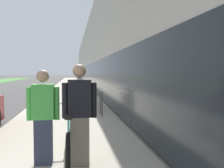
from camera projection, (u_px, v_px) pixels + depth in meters
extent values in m
cube|color=#B2AA99|center=(71.00, 88.00, 23.84)|extent=(3.42, 70.00, 0.14)
cube|color=#BCB7AD|center=(123.00, 58.00, 32.60)|extent=(10.00, 70.00, 6.75)
cube|color=#1E2328|center=(85.00, 75.00, 31.95)|extent=(0.10, 63.00, 2.20)
torus|color=black|center=(70.00, 126.00, 5.41)|extent=(0.06, 0.70, 0.70)
torus|color=black|center=(68.00, 158.00, 3.42)|extent=(0.06, 0.70, 0.70)
cylinder|color=#7AD1C6|center=(69.00, 126.00, 4.40)|extent=(0.04, 1.71, 0.04)
cylinder|color=#7AD1C6|center=(69.00, 138.00, 4.01)|extent=(0.04, 1.02, 0.32)
cylinder|color=#7AD1C6|center=(68.00, 126.00, 3.76)|extent=(0.03, 0.03, 0.29)
cube|color=black|center=(68.00, 117.00, 3.75)|extent=(0.11, 0.22, 0.05)
cylinder|color=#7AD1C6|center=(70.00, 110.00, 5.23)|extent=(0.03, 0.03, 0.30)
cylinder|color=silver|center=(70.00, 103.00, 5.22)|extent=(0.52, 0.03, 0.03)
cube|color=#756B5B|center=(80.00, 141.00, 4.08)|extent=(0.30, 0.22, 0.79)
cube|color=black|center=(79.00, 98.00, 4.04)|extent=(0.37, 0.22, 0.61)
cylinder|color=black|center=(65.00, 101.00, 4.01)|extent=(0.09, 0.09, 0.57)
cylinder|color=black|center=(94.00, 100.00, 4.08)|extent=(0.09, 0.09, 0.57)
sphere|color=tan|center=(79.00, 71.00, 4.02)|extent=(0.22, 0.22, 0.22)
cube|color=#33384C|center=(44.00, 142.00, 4.12)|extent=(0.29, 0.21, 0.75)
cube|color=#4CB74C|center=(43.00, 102.00, 4.08)|extent=(0.35, 0.21, 0.57)
cylinder|color=#4CB74C|center=(29.00, 104.00, 4.05)|extent=(0.09, 0.09, 0.54)
cylinder|color=#4CB74C|center=(57.00, 103.00, 4.12)|extent=(0.09, 0.09, 0.54)
sphere|color=tan|center=(43.00, 76.00, 4.06)|extent=(0.20, 0.20, 0.20)
cylinder|color=#4C4C51|center=(102.00, 104.00, 8.50)|extent=(0.05, 0.05, 0.82)
cylinder|color=#4C4C51|center=(100.00, 102.00, 9.04)|extent=(0.05, 0.05, 0.82)
cylinder|color=#4C4C51|center=(101.00, 92.00, 8.75)|extent=(0.05, 0.55, 0.05)
torus|color=black|center=(93.00, 99.00, 10.71)|extent=(0.05, 0.65, 0.65)
torus|color=black|center=(95.00, 102.00, 9.71)|extent=(0.05, 0.65, 0.65)
cylinder|color=red|center=(94.00, 96.00, 10.20)|extent=(0.04, 0.85, 0.04)
cylinder|color=red|center=(94.00, 99.00, 10.01)|extent=(0.04, 0.52, 0.30)
cylinder|color=red|center=(94.00, 93.00, 9.88)|extent=(0.03, 0.03, 0.27)
cube|color=black|center=(94.00, 90.00, 9.87)|extent=(0.11, 0.22, 0.05)
cylinder|color=red|center=(93.00, 92.00, 10.61)|extent=(0.03, 0.03, 0.29)
cylinder|color=silver|center=(93.00, 88.00, 10.60)|extent=(0.52, 0.03, 0.03)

